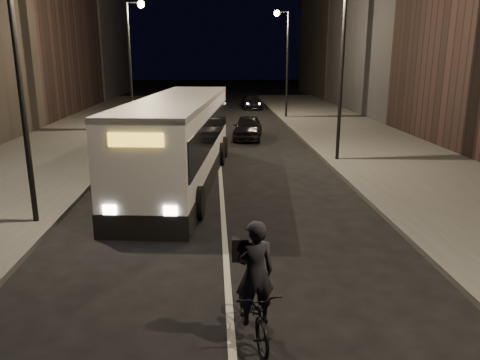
{
  "coord_description": "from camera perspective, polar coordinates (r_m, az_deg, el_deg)",
  "views": [
    {
      "loc": [
        -0.27,
        -9.51,
        4.93
      ],
      "look_at": [
        0.47,
        3.33,
        1.5
      ],
      "focal_mm": 35.0,
      "sensor_mm": 36.0,
      "label": 1
    }
  ],
  "objects": [
    {
      "name": "ground",
      "position": [
        10.71,
        -1.51,
        -12.47
      ],
      "size": [
        180.0,
        180.0,
        0.0
      ],
      "primitive_type": "plane",
      "color": "black",
      "rests_on": "ground"
    },
    {
      "name": "sidewalk_right",
      "position": [
        25.55,
        16.89,
        3.35
      ],
      "size": [
        7.0,
        70.0,
        0.16
      ],
      "primitive_type": "cube",
      "color": "#3E3E3B",
      "rests_on": "ground"
    },
    {
      "name": "sidewalk_left",
      "position": [
        25.38,
        -22.17,
        2.81
      ],
      "size": [
        7.0,
        70.0,
        0.16
      ],
      "primitive_type": "cube",
      "color": "#3E3E3B",
      "rests_on": "ground"
    },
    {
      "name": "streetlight_right_mid",
      "position": [
        22.23,
        11.76,
        15.75
      ],
      "size": [
        1.2,
        0.44,
        8.12
      ],
      "color": "black",
      "rests_on": "sidewalk_right"
    },
    {
      "name": "streetlight_right_far",
      "position": [
        37.93,
        5.41,
        15.53
      ],
      "size": [
        1.2,
        0.44,
        8.12
      ],
      "color": "black",
      "rests_on": "sidewalk_right"
    },
    {
      "name": "streetlight_left_near",
      "position": [
        14.43,
        -24.76,
        15.34
      ],
      "size": [
        1.2,
        0.44,
        8.12
      ],
      "color": "black",
      "rests_on": "sidewalk_left"
    },
    {
      "name": "streetlight_left_far",
      "position": [
        31.91,
        -12.87,
        15.36
      ],
      "size": [
        1.2,
        0.44,
        8.12
      ],
      "color": "black",
      "rests_on": "sidewalk_left"
    },
    {
      "name": "city_bus",
      "position": [
        18.65,
        -7.36,
        5.27
      ],
      "size": [
        4.01,
        12.71,
        3.37
      ],
      "rotation": [
        0.0,
        0.0,
        -0.11
      ],
      "color": "silver",
      "rests_on": "ground"
    },
    {
      "name": "cyclist_on_bicycle",
      "position": [
        8.54,
        1.68,
        -14.3
      ],
      "size": [
        1.03,
        2.07,
        2.28
      ],
      "rotation": [
        0.0,
        0.0,
        0.18
      ],
      "color": "black",
      "rests_on": "ground"
    },
    {
      "name": "car_near",
      "position": [
        28.62,
        0.96,
        6.43
      ],
      "size": [
        2.15,
        4.26,
        1.39
      ],
      "primitive_type": "imported",
      "rotation": [
        0.0,
        0.0,
        -0.13
      ],
      "color": "black",
      "rests_on": "ground"
    },
    {
      "name": "car_mid",
      "position": [
        36.61,
        -8.56,
        8.02
      ],
      "size": [
        1.79,
        3.91,
        1.24
      ],
      "primitive_type": "imported",
      "rotation": [
        0.0,
        0.0,
        3.27
      ],
      "color": "#333335",
      "rests_on": "ground"
    },
    {
      "name": "car_far",
      "position": [
        45.49,
        1.44,
        9.53
      ],
      "size": [
        1.97,
        4.48,
        1.28
      ],
      "primitive_type": "imported",
      "rotation": [
        0.0,
        0.0,
        0.04
      ],
      "color": "black",
      "rests_on": "ground"
    }
  ]
}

